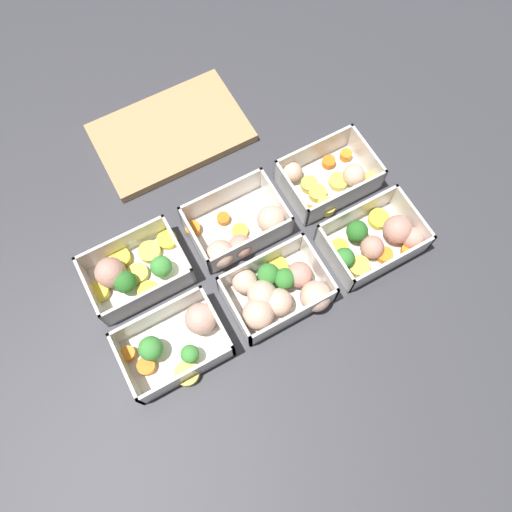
% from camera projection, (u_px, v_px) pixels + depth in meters
% --- Properties ---
extents(ground_plane, '(4.00, 4.00, 0.00)m').
position_uv_depth(ground_plane, '(256.00, 260.00, 0.86)').
color(ground_plane, '#38383D').
extents(container_near_left, '(0.17, 0.13, 0.06)m').
position_uv_depth(container_near_left, '(178.00, 341.00, 0.79)').
color(container_near_left, silver).
rests_on(container_near_left, ground_plane).
extents(container_near_center, '(0.16, 0.14, 0.06)m').
position_uv_depth(container_near_center, '(277.00, 292.00, 0.82)').
color(container_near_center, silver).
rests_on(container_near_center, ground_plane).
extents(container_near_right, '(0.16, 0.11, 0.06)m').
position_uv_depth(container_near_right, '(376.00, 240.00, 0.85)').
color(container_near_right, silver).
rests_on(container_near_right, ground_plane).
extents(container_far_left, '(0.18, 0.13, 0.06)m').
position_uv_depth(container_far_left, '(132.00, 272.00, 0.83)').
color(container_far_left, silver).
rests_on(container_far_left, ground_plane).
extents(container_far_center, '(0.17, 0.13, 0.06)m').
position_uv_depth(container_far_center, '(240.00, 231.00, 0.86)').
color(container_far_center, silver).
rests_on(container_far_center, ground_plane).
extents(container_far_right, '(0.17, 0.12, 0.06)m').
position_uv_depth(container_far_right, '(328.00, 179.00, 0.90)').
color(container_far_right, silver).
rests_on(container_far_right, ground_plane).
extents(cutting_board, '(0.28, 0.18, 0.02)m').
position_uv_depth(cutting_board, '(171.00, 133.00, 0.95)').
color(cutting_board, tan).
rests_on(cutting_board, ground_plane).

